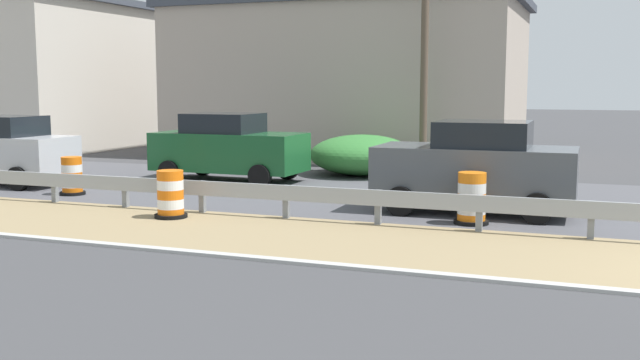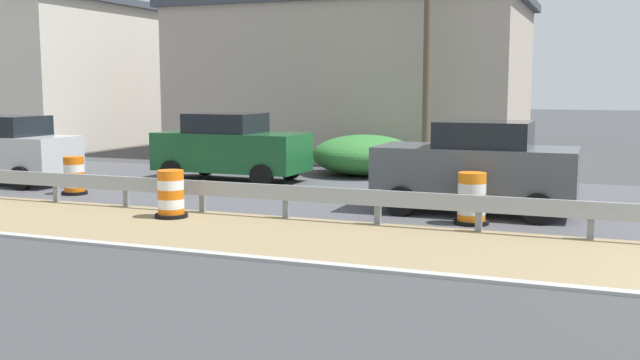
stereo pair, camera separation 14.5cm
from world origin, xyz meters
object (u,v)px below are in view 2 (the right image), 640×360
at_px(traffic_barrel_nearest, 472,201).
at_px(car_lead_far_lane, 4,150).
at_px(car_mid_far_lane, 230,147).
at_px(utility_pole_near, 428,17).
at_px(car_lead_near_lane, 477,167).
at_px(traffic_barrel_close, 171,196).
at_px(traffic_barrel_mid, 74,177).

distance_m(traffic_barrel_nearest, car_lead_far_lane, 13.49).
xyz_separation_m(traffic_barrel_nearest, car_mid_far_lane, (4.29, 7.75, 0.52)).
relative_size(car_lead_far_lane, car_mid_far_lane, 0.96).
height_order(car_lead_far_lane, utility_pole_near, utility_pole_near).
height_order(car_lead_near_lane, car_lead_far_lane, car_lead_near_lane).
bearing_deg(car_lead_far_lane, traffic_barrel_close, 157.50).
bearing_deg(car_lead_near_lane, traffic_barrel_mid, 4.95).
bearing_deg(car_mid_far_lane, traffic_barrel_nearest, -28.26).
relative_size(car_lead_near_lane, utility_pole_near, 0.45).
distance_m(traffic_barrel_nearest, car_mid_far_lane, 8.88).
bearing_deg(traffic_barrel_nearest, car_lead_near_lane, 5.93).
bearing_deg(utility_pole_near, car_lead_near_lane, -158.24).
height_order(traffic_barrel_close, traffic_barrel_mid, traffic_barrel_close).
height_order(traffic_barrel_mid, car_lead_far_lane, car_lead_far_lane).
height_order(car_lead_near_lane, car_mid_far_lane, car_lead_near_lane).
bearing_deg(traffic_barrel_mid, car_lead_near_lane, -84.50).
height_order(traffic_barrel_close, utility_pole_near, utility_pole_near).
xyz_separation_m(car_mid_far_lane, utility_pole_near, (4.06, -4.83, 3.89)).
bearing_deg(traffic_barrel_close, traffic_barrel_nearest, -75.76).
height_order(traffic_barrel_nearest, car_mid_far_lane, car_mid_far_lane).
distance_m(traffic_barrel_close, car_lead_far_lane, 7.94).
xyz_separation_m(traffic_barrel_nearest, car_lead_near_lane, (1.40, 0.15, 0.53)).
bearing_deg(traffic_barrel_mid, traffic_barrel_nearest, -92.43).
bearing_deg(car_lead_near_lane, traffic_barrel_close, 25.90).
bearing_deg(traffic_barrel_close, traffic_barrel_mid, 64.65).
relative_size(car_lead_near_lane, car_lead_far_lane, 1.01).
bearing_deg(car_lead_near_lane, traffic_barrel_nearest, 95.38).
bearing_deg(car_lead_near_lane, car_mid_far_lane, -21.39).
distance_m(traffic_barrel_mid, utility_pole_near, 11.64).
xyz_separation_m(car_lead_far_lane, utility_pole_near, (6.96, -10.48, 3.92)).
distance_m(traffic_barrel_nearest, traffic_barrel_mid, 10.20).
bearing_deg(traffic_barrel_close, utility_pole_near, -17.51).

